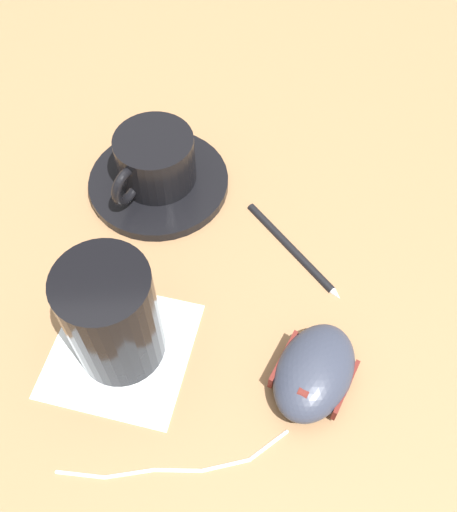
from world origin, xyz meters
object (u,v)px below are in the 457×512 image
at_px(pen, 293,247).
at_px(saucer, 161,182).
at_px(coffee_cup, 153,160).
at_px(drinking_glass, 112,317).
at_px(computer_mouse, 314,372).

bearing_deg(pen, saucer, -125.67).
height_order(coffee_cup, drinking_glass, drinking_glass).
relative_size(saucer, coffee_cup, 1.53).
xyz_separation_m(coffee_cup, drinking_glass, (0.20, -0.03, 0.02)).
bearing_deg(drinking_glass, pen, 119.75).
height_order(drinking_glass, pen, drinking_glass).
xyz_separation_m(computer_mouse, drinking_glass, (-0.05, -0.17, 0.04)).
xyz_separation_m(saucer, computer_mouse, (0.24, 0.14, 0.01)).
height_order(saucer, pen, saucer).
xyz_separation_m(saucer, coffee_cup, (-0.00, -0.01, 0.03)).
distance_m(computer_mouse, pen, 0.15).
bearing_deg(saucer, coffee_cup, -108.20).
bearing_deg(saucer, computer_mouse, 29.02).
height_order(computer_mouse, drinking_glass, drinking_glass).
relative_size(computer_mouse, drinking_glass, 1.00).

